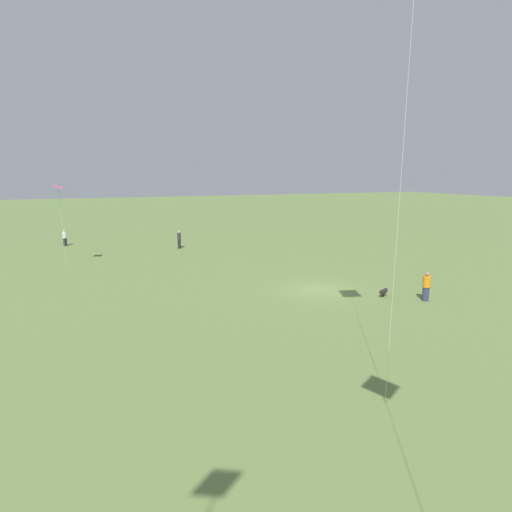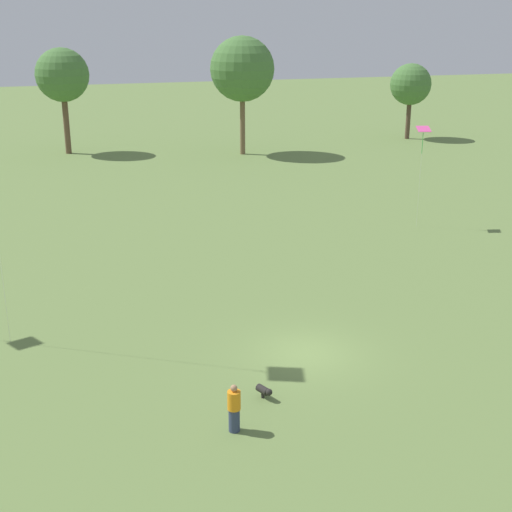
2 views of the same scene
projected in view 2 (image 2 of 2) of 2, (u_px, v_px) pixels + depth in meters
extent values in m
plane|color=olive|center=(306.00, 353.00, 29.85)|extent=(240.00, 240.00, 0.00)
cylinder|color=brown|center=(66.00, 125.00, 70.75)|extent=(0.57, 0.57, 5.75)
sphere|color=#477538|center=(62.00, 75.00, 69.18)|extent=(5.18, 5.18, 5.18)
cylinder|color=brown|center=(243.00, 124.00, 70.38)|extent=(0.50, 0.50, 5.95)
sphere|color=#477538|center=(242.00, 69.00, 68.65)|extent=(6.22, 6.22, 6.22)
cylinder|color=brown|center=(408.00, 119.00, 79.22)|extent=(0.50, 0.50, 4.29)
sphere|color=#477538|center=(411.00, 84.00, 77.97)|extent=(4.48, 4.48, 4.48)
cylinder|color=#333D5B|center=(234.00, 420.00, 24.21)|extent=(0.47, 0.47, 0.84)
cylinder|color=orange|center=(234.00, 400.00, 23.96)|extent=(0.55, 0.55, 0.68)
sphere|color=#A87A56|center=(234.00, 388.00, 23.81)|extent=(0.24, 0.24, 0.24)
cube|color=#E54C99|center=(424.00, 129.00, 45.39)|extent=(1.00, 0.97, 0.28)
cylinder|color=green|center=(422.00, 143.00, 45.69)|extent=(0.04, 0.04, 1.33)
cylinder|color=silver|center=(420.00, 179.00, 46.44)|extent=(0.01, 0.01, 6.46)
cylinder|color=black|center=(263.00, 390.00, 26.32)|extent=(0.47, 0.58, 0.28)
sphere|color=black|center=(269.00, 392.00, 26.06)|extent=(0.26, 0.26, 0.26)
cylinder|color=black|center=(263.00, 395.00, 26.39)|extent=(0.13, 0.13, 0.19)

